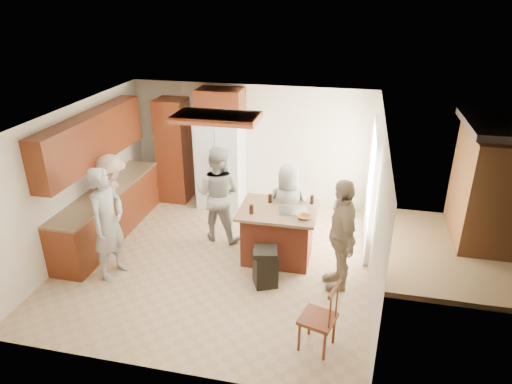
% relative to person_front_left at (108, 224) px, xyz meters
% --- Properties ---
extents(room_shell, '(8.00, 5.20, 5.00)m').
position_rel_person_front_left_xyz_m(room_shell, '(5.89, 2.40, -0.06)').
color(room_shell, tan).
rests_on(room_shell, ground).
extents(person_front_left, '(0.58, 0.73, 1.84)m').
position_rel_person_front_left_xyz_m(person_front_left, '(0.00, 0.00, 0.00)').
color(person_front_left, gray).
rests_on(person_front_left, ground).
extents(person_behind_left, '(0.92, 0.63, 1.78)m').
position_rel_person_front_left_xyz_m(person_behind_left, '(1.32, 1.50, -0.03)').
color(person_behind_left, '#9A9B93').
rests_on(person_behind_left, ground).
extents(person_behind_right, '(0.79, 0.54, 1.56)m').
position_rel_person_front_left_xyz_m(person_behind_right, '(2.58, 1.46, -0.14)').
color(person_behind_right, gray).
rests_on(person_behind_right, ground).
extents(person_side_right, '(0.80, 1.15, 1.78)m').
position_rel_person_front_left_xyz_m(person_side_right, '(3.54, 0.49, -0.03)').
color(person_side_right, tan).
rests_on(person_side_right, ground).
extents(person_counter, '(0.51, 1.07, 1.63)m').
position_rel_person_front_left_xyz_m(person_counter, '(-0.51, 1.05, -0.11)').
color(person_counter, tan).
rests_on(person_counter, ground).
extents(left_cabinetry, '(0.64, 3.00, 2.30)m').
position_rel_person_front_left_xyz_m(left_cabinetry, '(-0.73, 1.16, 0.03)').
color(left_cabinetry, maroon).
rests_on(left_cabinetry, ground).
extents(back_wall_units, '(1.80, 0.60, 2.45)m').
position_rel_person_front_left_xyz_m(back_wall_units, '(0.18, 2.96, 0.46)').
color(back_wall_units, maroon).
rests_on(back_wall_units, ground).
extents(refrigerator, '(0.90, 0.76, 1.80)m').
position_rel_person_front_left_xyz_m(refrigerator, '(0.96, 2.88, -0.02)').
color(refrigerator, white).
rests_on(refrigerator, ground).
extents(kitchen_island, '(1.28, 1.03, 0.93)m').
position_rel_person_front_left_xyz_m(kitchen_island, '(2.49, 1.06, -0.45)').
color(kitchen_island, '#943B26').
rests_on(kitchen_island, ground).
extents(island_items, '(1.02, 0.74, 0.15)m').
position_rel_person_front_left_xyz_m(island_items, '(2.72, 0.99, 0.04)').
color(island_items, silver).
rests_on(island_items, kitchen_island).
extents(trash_bin, '(0.45, 0.45, 0.63)m').
position_rel_person_front_left_xyz_m(trash_bin, '(2.43, 0.26, -0.60)').
color(trash_bin, black).
rests_on(trash_bin, ground).
extents(spindle_chair, '(0.52, 0.52, 0.99)m').
position_rel_person_front_left_xyz_m(spindle_chair, '(3.37, -0.94, -0.47)').
color(spindle_chair, maroon).
rests_on(spindle_chair, ground).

